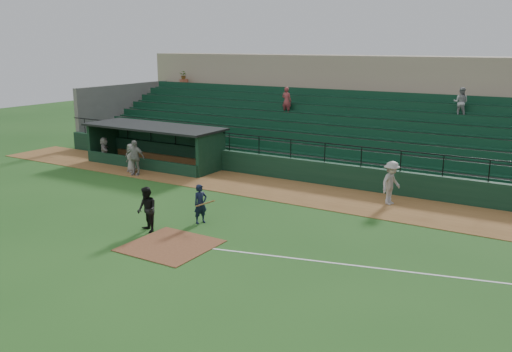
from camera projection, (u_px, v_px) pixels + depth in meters
The scene contains 12 objects.
ground at pixel (188, 238), 20.94m from camera, with size 90.00×90.00×0.00m, color #204E19.
warning_track at pixel (287, 191), 27.56m from camera, with size 40.00×4.00×0.03m, color brown.
home_plate_dirt at pixel (170, 246), 20.10m from camera, with size 3.00×3.00×0.03m, color brown.
foul_line at pixel (404, 271), 17.86m from camera, with size 18.00×0.09×0.01m, color white.
stadium_structure at pixel (353, 125), 34.02m from camera, with size 38.00×13.08×6.40m.
dugout at pixel (159, 142), 33.50m from camera, with size 8.90×3.20×2.42m.
batter_at_plate at pixel (200, 204), 22.49m from camera, with size 1.09×0.72×1.64m.
umpire at pixel (147, 210), 21.43m from camera, with size 0.88×0.68×1.80m, color black.
runner at pixel (391, 183), 25.00m from camera, with size 1.30×0.75×2.01m, color #A39E99.
dugout_player_a at pixel (135, 158), 30.61m from camera, with size 1.16×0.48×1.98m, color gray.
dugout_player_b at pixel (131, 158), 31.38m from camera, with size 0.80×0.52×1.64m, color gray.
dugout_player_c at pixel (104, 150), 33.85m from camera, with size 1.46×0.47×1.58m, color #A19C96.
Camera 1 is at (12.59, -15.49, 7.24)m, focal length 38.52 mm.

